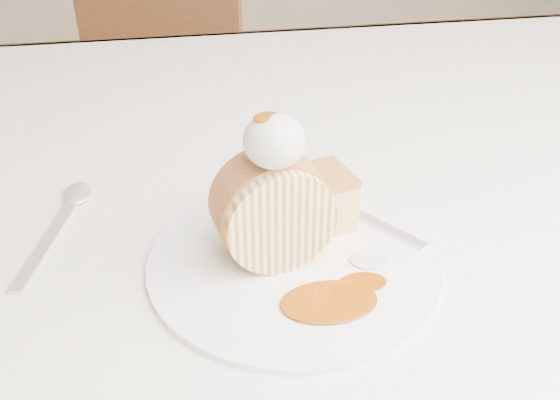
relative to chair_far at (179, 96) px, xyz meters
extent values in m
cube|color=white|center=(0.09, -0.90, 0.28)|extent=(1.40, 0.90, 0.04)
cube|color=white|center=(0.09, -0.45, 0.16)|extent=(1.40, 0.01, 0.28)
cylinder|color=brown|center=(0.71, -0.53, -0.10)|extent=(0.06, 0.06, 0.71)
cube|color=brown|center=(0.02, 0.07, -0.07)|extent=(0.47, 0.47, 0.04)
cube|color=brown|center=(-0.03, -0.09, 0.14)|extent=(0.36, 0.15, 0.39)
cylinder|color=brown|center=(0.22, 0.17, -0.27)|extent=(0.03, 0.03, 0.36)
cylinder|color=brown|center=(-0.08, 0.27, -0.27)|extent=(0.03, 0.03, 0.36)
cylinder|color=brown|center=(0.13, -0.13, -0.27)|extent=(0.03, 0.03, 0.36)
cylinder|color=brown|center=(-0.18, -0.03, -0.27)|extent=(0.03, 0.03, 0.36)
cylinder|color=white|center=(0.09, -1.08, 0.30)|extent=(0.31, 0.31, 0.01)
cylinder|color=beige|center=(0.07, -1.08, 0.35)|extent=(0.10, 0.07, 0.09)
cube|color=#B47A44|center=(0.12, -1.04, 0.33)|extent=(0.07, 0.06, 0.05)
ellipsoid|color=silver|center=(0.07, -1.08, 0.42)|extent=(0.05, 0.05, 0.04)
ellipsoid|color=#823A05|center=(0.07, -1.08, 0.44)|extent=(0.02, 0.02, 0.01)
cube|color=silver|center=(0.17, -1.05, 0.31)|extent=(0.10, 0.13, 0.00)
cube|color=silver|center=(-0.13, -1.02, 0.30)|extent=(0.06, 0.16, 0.00)
camera|label=1|loc=(0.00, -1.50, 0.64)|focal=40.00mm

